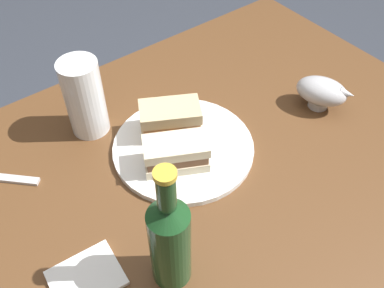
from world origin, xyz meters
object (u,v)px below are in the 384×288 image
(plate, at_px, (183,147))
(napkin, at_px, (86,278))
(pint_glass, at_px, (85,101))
(sandwich_half_right, at_px, (176,153))
(gravy_boat, at_px, (322,91))
(sandwich_half_left, at_px, (170,119))
(cider_bottle, at_px, (170,240))

(plate, height_order, napkin, plate)
(plate, height_order, pint_glass, pint_glass)
(plate, height_order, sandwich_half_right, sandwich_half_right)
(gravy_boat, xyz_separation_m, napkin, (0.61, 0.05, -0.04))
(napkin, bearing_deg, plate, -155.53)
(plate, bearing_deg, gravy_boat, 166.39)
(sandwich_half_left, bearing_deg, gravy_boat, 157.95)
(sandwich_half_left, relative_size, gravy_boat, 1.06)
(pint_glass, relative_size, napkin, 1.54)
(plate, bearing_deg, napkin, 24.47)
(plate, distance_m, sandwich_half_right, 0.06)
(plate, relative_size, sandwich_half_left, 2.04)
(pint_glass, bearing_deg, cider_bottle, 81.70)
(plate, relative_size, cider_bottle, 1.12)
(gravy_boat, bearing_deg, napkin, 5.09)
(gravy_boat, bearing_deg, pint_glass, -29.41)
(pint_glass, relative_size, cider_bottle, 0.66)
(sandwich_half_right, distance_m, cider_bottle, 0.23)
(plate, distance_m, napkin, 0.32)
(sandwich_half_left, distance_m, gravy_boat, 0.34)
(cider_bottle, bearing_deg, plate, -130.32)
(sandwich_half_right, xyz_separation_m, pint_glass, (0.08, -0.20, 0.03))
(plate, bearing_deg, pint_glass, -54.96)
(plate, distance_m, gravy_boat, 0.33)
(sandwich_half_left, xyz_separation_m, cider_bottle, (0.18, 0.26, 0.06))
(sandwich_half_left, distance_m, cider_bottle, 0.32)
(plate, xyz_separation_m, napkin, (0.29, 0.13, -0.00))
(cider_bottle, height_order, napkin, cider_bottle)
(gravy_boat, distance_m, napkin, 0.62)
(cider_bottle, bearing_deg, gravy_boat, -165.53)
(sandwich_half_right, bearing_deg, napkin, 21.94)
(sandwich_half_left, distance_m, napkin, 0.35)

